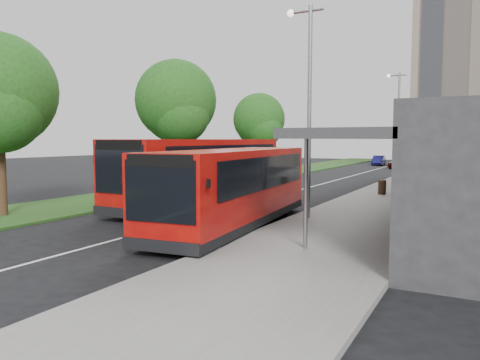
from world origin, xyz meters
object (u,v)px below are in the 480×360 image
object	(u,v)px
lamp_post_far	(397,119)
car_far	(379,160)
bus_main	(234,188)
car_near	(403,163)
tree_far	(259,123)
lamp_post_near	(307,98)
bollard	(401,176)
bus_second	(202,172)
litter_bin	(382,187)
tree_mid	(176,106)

from	to	relation	value
lamp_post_far	car_far	xyz separation A→B (m)	(-5.51, 21.04, -4.13)
bus_main	car_near	distance (m)	37.85
tree_far	lamp_post_far	size ratio (longest dim) A/B	0.88
lamp_post_near	lamp_post_far	distance (m)	20.00
lamp_post_far	bus_main	bearing A→B (deg)	-94.53
bollard	car_near	distance (m)	19.47
tree_far	bollard	xyz separation A→B (m)	(12.18, -3.02, -3.89)
tree_far	bus_second	size ratio (longest dim) A/B	0.63
lamp_post_near	bus_second	xyz separation A→B (m)	(-5.80, 1.63, -3.10)
lamp_post_near	bus_main	distance (m)	4.53
bus_second	litter_bin	xyz separation A→B (m)	(6.91, 7.49, -1.08)
tree_mid	tree_far	distance (m)	12.02
car_near	car_far	world-z (taller)	car_near
bus_second	tree_far	bearing A→B (deg)	108.23
bus_main	bollard	size ratio (longest dim) A/B	9.61
lamp_post_far	bollard	bearing A→B (deg)	-75.21
car_far	lamp_post_far	bearing A→B (deg)	-78.47
car_near	tree_mid	bearing A→B (deg)	-83.79
bus_main	litter_bin	bearing A→B (deg)	70.58
bus_second	car_far	distance (m)	39.42
lamp_post_near	bus_main	xyz separation A→B (m)	(-1.79, -2.56, -3.28)
litter_bin	bollard	xyz separation A→B (m)	(-0.06, 6.90, 0.14)
lamp_post_near	bus_second	bearing A→B (deg)	164.28
lamp_post_far	bus_second	distance (m)	19.51
bus_main	bus_second	xyz separation A→B (m)	(-4.01, 4.19, 0.18)
lamp_post_near	car_near	world-z (taller)	lamp_post_near
lamp_post_near	car_far	world-z (taller)	lamp_post_near
tree_mid	lamp_post_near	world-z (taller)	lamp_post_near
litter_bin	tree_far	bearing A→B (deg)	140.95
bollard	tree_mid	bearing A→B (deg)	-143.61
car_near	car_far	distance (m)	6.86
bus_second	car_far	world-z (taller)	bus_second
car_near	lamp_post_near	bearing A→B (deg)	-62.58
bus_second	car_near	world-z (taller)	bus_second
tree_far	lamp_post_far	distance (m)	11.17
bollard	lamp_post_far	bearing A→B (deg)	104.79
lamp_post_near	car_far	bearing A→B (deg)	97.64
tree_mid	bus_main	size ratio (longest dim) A/B	0.80
lamp_post_far	litter_bin	bearing A→B (deg)	-84.19
lamp_post_far	tree_mid	bearing A→B (deg)	-130.68
tree_mid	lamp_post_far	world-z (taller)	lamp_post_far
lamp_post_far	bus_main	distance (m)	22.86
car_near	car_far	xyz separation A→B (m)	(-3.74, 5.75, -0.08)
tree_far	bollard	world-z (taller)	tree_far
litter_bin	car_near	xyz separation A→B (m)	(-2.87, 26.16, 0.13)
tree_mid	litter_bin	size ratio (longest dim) A/B	10.40
lamp_post_far	bus_main	world-z (taller)	lamp_post_far
litter_bin	bollard	size ratio (longest dim) A/B	0.74
bus_second	litter_bin	distance (m)	10.25
litter_bin	car_far	world-z (taller)	car_far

